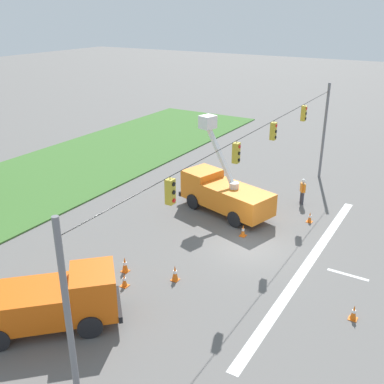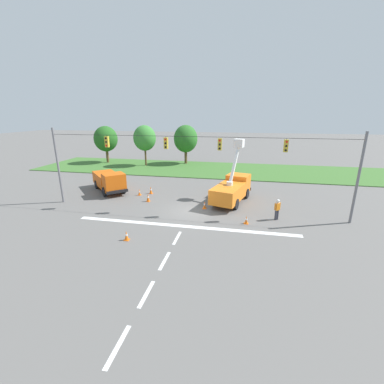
# 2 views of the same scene
# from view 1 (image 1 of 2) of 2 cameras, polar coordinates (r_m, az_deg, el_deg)

# --- Properties ---
(ground_plane) EXTENTS (200.00, 200.00, 0.00)m
(ground_plane) POSITION_cam_1_polar(r_m,az_deg,el_deg) (25.01, 7.35, -7.00)
(ground_plane) COLOR #605E5B
(grass_verge) EXTENTS (56.00, 12.00, 0.10)m
(grass_verge) POSITION_cam_1_polar(r_m,az_deg,el_deg) (35.38, -20.24, 0.88)
(grass_verge) COLOR #3D6B2D
(grass_verge) RESTS_ON ground
(lane_markings) EXTENTS (17.60, 15.25, 0.01)m
(lane_markings) POSITION_cam_1_polar(r_m,az_deg,el_deg) (23.82, 17.96, -9.61)
(lane_markings) COLOR silver
(lane_markings) RESTS_ON ground
(signal_gantry) EXTENTS (26.20, 0.33, 7.20)m
(signal_gantry) POSITION_cam_1_polar(r_m,az_deg,el_deg) (23.11, 7.90, 2.94)
(signal_gantry) COLOR slate
(signal_gantry) RESTS_ON ground
(utility_truck_bucket_lift) EXTENTS (3.92, 6.73, 6.02)m
(utility_truck_bucket_lift) POSITION_cam_1_polar(r_m,az_deg,el_deg) (28.48, 4.03, 0.00)
(utility_truck_bucket_lift) COLOR orange
(utility_truck_bucket_lift) RESTS_ON ground
(utility_truck_support_near) EXTENTS (5.84, 5.96, 2.38)m
(utility_truck_support_near) POSITION_cam_1_polar(r_m,az_deg,el_deg) (19.51, -17.93, -13.06)
(utility_truck_support_near) COLOR #D6560F
(utility_truck_support_near) RESTS_ON ground
(road_worker) EXTENTS (0.52, 0.46, 1.77)m
(road_worker) POSITION_cam_1_polar(r_m,az_deg,el_deg) (30.63, 13.88, 0.27)
(road_worker) COLOR #383842
(road_worker) RESTS_ON ground
(traffic_cone_foreground_left) EXTENTS (0.36, 0.36, 0.81)m
(traffic_cone_foreground_left) POSITION_cam_1_polar(r_m,az_deg,el_deg) (22.77, -8.52, -9.08)
(traffic_cone_foreground_left) COLOR orange
(traffic_cone_foreground_left) RESTS_ON ground
(traffic_cone_foreground_right) EXTENTS (0.36, 0.36, 0.68)m
(traffic_cone_foreground_right) POSITION_cam_1_polar(r_m,az_deg,el_deg) (21.72, -8.59, -11.00)
(traffic_cone_foreground_right) COLOR orange
(traffic_cone_foreground_right) RESTS_ON ground
(traffic_cone_mid_left) EXTENTS (0.36, 0.36, 0.69)m
(traffic_cone_mid_left) POSITION_cam_1_polar(r_m,az_deg,el_deg) (20.65, 19.85, -14.19)
(traffic_cone_mid_left) COLOR orange
(traffic_cone_mid_left) RESTS_ON ground
(traffic_cone_mid_right) EXTENTS (0.36, 0.36, 0.81)m
(traffic_cone_mid_right) POSITION_cam_1_polar(r_m,az_deg,el_deg) (21.88, -2.17, -10.22)
(traffic_cone_mid_right) COLOR orange
(traffic_cone_mid_right) RESTS_ON ground
(traffic_cone_near_bucket) EXTENTS (0.36, 0.36, 0.66)m
(traffic_cone_near_bucket) POSITION_cam_1_polar(r_m,az_deg,el_deg) (28.40, 14.73, -3.11)
(traffic_cone_near_bucket) COLOR orange
(traffic_cone_near_bucket) RESTS_ON ground
(traffic_cone_lane_edge_a) EXTENTS (0.36, 0.36, 0.70)m
(traffic_cone_lane_edge_a) POSITION_cam_1_polar(r_m,az_deg,el_deg) (26.00, 6.50, -4.89)
(traffic_cone_lane_edge_a) COLOR orange
(traffic_cone_lane_edge_a) RESTS_ON ground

